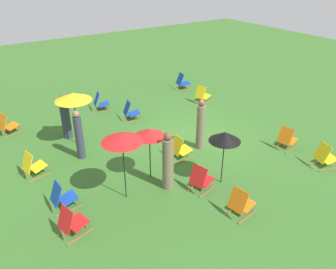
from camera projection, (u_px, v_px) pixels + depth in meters
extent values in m
plane|color=#386B28|center=(194.00, 138.00, 12.57)|extent=(40.00, 40.00, 0.00)
cube|color=olive|center=(208.00, 191.00, 9.68)|extent=(0.23, 0.74, 0.04)
cube|color=olive|center=(196.00, 185.00, 9.94)|extent=(0.23, 0.74, 0.04)
cube|color=red|center=(204.00, 180.00, 9.76)|extent=(0.58, 0.54, 0.13)
cube|color=red|center=(198.00, 176.00, 9.43)|extent=(0.53, 0.36, 0.57)
cylinder|color=olive|center=(208.00, 179.00, 9.92)|extent=(0.43, 0.14, 0.03)
cube|color=olive|center=(185.00, 160.00, 11.16)|extent=(0.04, 0.76, 0.04)
cube|color=olive|center=(177.00, 154.00, 11.48)|extent=(0.04, 0.76, 0.04)
cube|color=yellow|center=(184.00, 150.00, 11.25)|extent=(0.48, 0.43, 0.13)
cube|color=yellow|center=(177.00, 145.00, 10.97)|extent=(0.48, 0.25, 0.57)
cylinder|color=olive|center=(188.00, 150.00, 11.38)|extent=(0.44, 0.03, 0.03)
cube|color=olive|center=(81.00, 237.00, 8.11)|extent=(0.22, 0.75, 0.04)
cube|color=olive|center=(70.00, 228.00, 8.37)|extent=(0.22, 0.75, 0.04)
cube|color=red|center=(78.00, 222.00, 8.19)|extent=(0.57, 0.53, 0.13)
cube|color=red|center=(65.00, 220.00, 7.86)|extent=(0.53, 0.35, 0.57)
cylinder|color=olive|center=(85.00, 220.00, 8.35)|extent=(0.43, 0.13, 0.03)
cube|color=olive|center=(103.00, 111.00, 14.68)|extent=(0.24, 0.74, 0.04)
cube|color=olive|center=(102.00, 108.00, 15.05)|extent=(0.24, 0.74, 0.04)
cube|color=#1947B7|center=(104.00, 104.00, 14.78)|extent=(0.58, 0.54, 0.13)
cube|color=#1947B7|center=(97.00, 99.00, 14.56)|extent=(0.53, 0.36, 0.57)
cylinder|color=olive|center=(109.00, 105.00, 14.87)|extent=(0.43, 0.14, 0.03)
cube|color=olive|center=(206.00, 103.00, 15.52)|extent=(0.18, 0.75, 0.04)
cube|color=olive|center=(199.00, 100.00, 15.80)|extent=(0.18, 0.75, 0.04)
cube|color=yellow|center=(204.00, 96.00, 15.61)|extent=(0.55, 0.52, 0.13)
cube|color=yellow|center=(200.00, 92.00, 15.29)|extent=(0.52, 0.33, 0.57)
cylinder|color=olive|center=(207.00, 96.00, 15.76)|extent=(0.44, 0.11, 0.03)
cube|color=olive|center=(292.00, 149.00, 11.79)|extent=(0.14, 0.76, 0.04)
cube|color=olive|center=(281.00, 145.00, 12.08)|extent=(0.14, 0.76, 0.04)
cube|color=orange|center=(289.00, 140.00, 11.87)|extent=(0.53, 0.49, 0.13)
cube|color=orange|center=(285.00, 136.00, 11.56)|extent=(0.51, 0.31, 0.57)
cylinder|color=olive|center=(291.00, 140.00, 12.02)|extent=(0.44, 0.09, 0.03)
cube|color=olive|center=(134.00, 121.00, 13.81)|extent=(0.20, 0.75, 0.04)
cube|color=olive|center=(131.00, 117.00, 14.17)|extent=(0.20, 0.75, 0.04)
cube|color=#1947B7|center=(134.00, 113.00, 13.90)|extent=(0.56, 0.52, 0.13)
cube|color=#1947B7|center=(127.00, 108.00, 13.67)|extent=(0.52, 0.34, 0.57)
cylinder|color=olive|center=(139.00, 114.00, 14.00)|extent=(0.44, 0.12, 0.03)
cube|color=olive|center=(185.00, 90.00, 17.06)|extent=(0.15, 0.76, 0.04)
cube|color=olive|center=(181.00, 87.00, 17.41)|extent=(0.15, 0.76, 0.04)
cube|color=#1947B7|center=(185.00, 84.00, 17.16)|extent=(0.54, 0.50, 0.13)
cube|color=#1947B7|center=(180.00, 79.00, 16.91)|extent=(0.51, 0.32, 0.57)
cylinder|color=olive|center=(188.00, 84.00, 17.26)|extent=(0.44, 0.09, 0.03)
cube|color=olive|center=(247.00, 217.00, 8.72)|extent=(0.14, 0.76, 0.04)
cube|color=olive|center=(234.00, 209.00, 9.01)|extent=(0.14, 0.76, 0.04)
cube|color=orange|center=(244.00, 204.00, 8.81)|extent=(0.54, 0.50, 0.13)
cube|color=orange|center=(238.00, 200.00, 8.50)|extent=(0.51, 0.31, 0.57)
cylinder|color=olive|center=(248.00, 202.00, 8.96)|extent=(0.44, 0.09, 0.03)
cube|color=olive|center=(13.00, 134.00, 12.78)|extent=(0.25, 0.74, 0.04)
cube|color=olive|center=(8.00, 131.00, 13.03)|extent=(0.25, 0.74, 0.04)
cube|color=orange|center=(12.00, 126.00, 12.85)|extent=(0.58, 0.55, 0.13)
cube|color=orange|center=(2.00, 122.00, 12.52)|extent=(0.53, 0.37, 0.57)
cylinder|color=olive|center=(17.00, 126.00, 13.02)|extent=(0.43, 0.15, 0.03)
cube|color=olive|center=(40.00, 177.00, 10.30)|extent=(0.20, 0.75, 0.04)
cube|color=olive|center=(33.00, 172.00, 10.57)|extent=(0.20, 0.75, 0.04)
cube|color=yellow|center=(38.00, 166.00, 10.38)|extent=(0.56, 0.53, 0.13)
cube|color=yellow|center=(27.00, 163.00, 10.05)|extent=(0.52, 0.35, 0.57)
cylinder|color=olive|center=(44.00, 166.00, 10.54)|extent=(0.44, 0.12, 0.03)
cube|color=olive|center=(69.00, 211.00, 8.93)|extent=(0.07, 0.76, 0.04)
cube|color=olive|center=(63.00, 202.00, 9.24)|extent=(0.07, 0.76, 0.04)
cube|color=#1947B7|center=(68.00, 198.00, 9.02)|extent=(0.50, 0.46, 0.13)
cube|color=#1947B7|center=(56.00, 194.00, 8.73)|extent=(0.49, 0.27, 0.57)
cylinder|color=olive|center=(76.00, 197.00, 9.16)|extent=(0.44, 0.05, 0.03)
cube|color=olive|center=(329.00, 169.00, 10.68)|extent=(0.25, 0.74, 0.04)
cube|color=olive|center=(319.00, 162.00, 11.05)|extent=(0.25, 0.74, 0.04)
cube|color=yellow|center=(328.00, 159.00, 10.77)|extent=(0.58, 0.55, 0.13)
cube|color=yellow|center=(322.00, 153.00, 10.56)|extent=(0.53, 0.37, 0.57)
cylinder|color=olive|center=(333.00, 159.00, 10.86)|extent=(0.43, 0.15, 0.03)
cylinder|color=black|center=(223.00, 158.00, 9.72)|extent=(0.03, 0.03, 1.68)
cone|color=black|center=(225.00, 137.00, 9.38)|extent=(0.92, 0.92, 0.28)
cylinder|color=black|center=(76.00, 120.00, 11.70)|extent=(0.03, 0.03, 1.95)
cone|color=yellow|center=(73.00, 97.00, 11.30)|extent=(1.26, 1.26, 0.27)
cylinder|color=black|center=(150.00, 155.00, 9.97)|extent=(0.03, 0.03, 1.61)
cone|color=red|center=(149.00, 133.00, 9.63)|extent=(0.95, 0.95, 0.21)
cylinder|color=black|center=(124.00, 168.00, 9.03)|extent=(0.03, 0.03, 1.98)
cone|color=red|center=(122.00, 138.00, 8.60)|extent=(1.11, 1.11, 0.21)
cylinder|color=#333847|center=(66.00, 119.00, 12.28)|extent=(0.47, 0.47, 1.48)
sphere|color=brown|center=(62.00, 98.00, 11.89)|extent=(0.24, 0.24, 0.24)
cylinder|color=#72664C|center=(168.00, 164.00, 9.52)|extent=(0.46, 0.46, 1.59)
sphere|color=brown|center=(168.00, 136.00, 9.10)|extent=(0.24, 0.24, 0.24)
cylinder|color=#72664C|center=(201.00, 127.00, 11.58)|extent=(0.38, 0.38, 1.61)
sphere|color=brown|center=(202.00, 103.00, 11.15)|extent=(0.23, 0.23, 0.23)
cylinder|color=#333847|center=(79.00, 138.00, 11.01)|extent=(0.37, 0.37, 1.50)
sphere|color=#936647|center=(76.00, 114.00, 10.61)|extent=(0.23, 0.23, 0.23)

